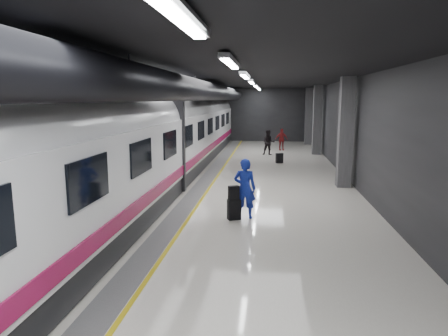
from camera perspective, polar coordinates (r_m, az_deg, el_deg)
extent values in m
plane|color=silver|center=(15.27, 0.85, -3.84)|extent=(40.00, 40.00, 0.00)
cube|color=black|center=(14.87, 0.89, 13.26)|extent=(10.00, 40.00, 0.02)
cube|color=#28282B|center=(34.83, 4.14, 7.57)|extent=(10.00, 0.02, 4.50)
cube|color=#28282B|center=(16.18, -17.10, 4.58)|extent=(0.02, 40.00, 4.50)
cube|color=#28282B|center=(15.25, 19.97, 4.13)|extent=(0.02, 40.00, 4.50)
cube|color=slate|center=(15.46, -4.15, -3.67)|extent=(0.65, 39.80, 0.01)
cube|color=gold|center=(15.39, -2.68, -3.71)|extent=(0.10, 39.80, 0.01)
cylinder|color=black|center=(15.03, -4.15, 11.11)|extent=(0.80, 38.00, 0.80)
cube|color=silver|center=(3.95, -6.66, 21.35)|extent=(0.22, 2.60, 0.10)
cube|color=silver|center=(8.85, 0.94, 14.96)|extent=(0.22, 2.60, 0.10)
cube|color=silver|center=(13.82, 3.02, 13.10)|extent=(0.22, 2.60, 0.10)
cube|color=silver|center=(18.81, 3.98, 12.22)|extent=(0.22, 2.60, 0.10)
cube|color=silver|center=(23.80, 4.53, 11.70)|extent=(0.22, 2.60, 0.10)
cube|color=silver|center=(28.79, 4.90, 11.37)|extent=(0.22, 2.60, 0.10)
cube|color=silver|center=(32.79, 5.11, 11.17)|extent=(0.22, 2.60, 0.10)
cube|color=#515154|center=(17.11, 16.96, 4.85)|extent=(0.55, 0.55, 4.50)
cube|color=#515154|center=(26.98, 13.17, 6.69)|extent=(0.55, 0.55, 4.50)
cube|color=#515154|center=(32.94, 11.99, 7.25)|extent=(0.55, 0.55, 4.50)
cube|color=black|center=(15.84, -10.94, -2.22)|extent=(2.80, 38.00, 0.60)
cube|color=white|center=(15.61, -11.11, 2.81)|extent=(2.90, 38.00, 2.20)
cylinder|color=white|center=(15.53, -11.22, 6.29)|extent=(2.80, 38.00, 2.80)
cube|color=maroon|center=(15.35, -5.77, -0.19)|extent=(0.04, 38.00, 0.35)
cube|color=black|center=(15.59, -11.14, 3.72)|extent=(3.05, 0.25, 3.80)
cube|color=black|center=(7.64, -18.71, -1.69)|extent=(0.05, 1.60, 0.85)
cube|color=black|center=(10.40, -11.72, 1.56)|extent=(0.05, 1.60, 0.85)
cube|color=black|center=(13.25, -7.69, 3.42)|extent=(0.05, 1.60, 0.85)
cube|color=black|center=(16.16, -5.09, 4.61)|extent=(0.05, 1.60, 0.85)
cube|color=black|center=(19.10, -3.28, 5.43)|extent=(0.05, 1.60, 0.85)
cube|color=black|center=(22.06, -1.96, 6.03)|extent=(0.05, 1.60, 0.85)
cube|color=black|center=(25.02, -0.94, 6.48)|extent=(0.05, 1.60, 0.85)
cube|color=black|center=(28.00, -0.14, 6.84)|extent=(0.05, 1.60, 0.85)
cube|color=black|center=(30.97, 0.51, 7.13)|extent=(0.05, 1.60, 0.85)
imported|color=#1B27CC|center=(12.17, 2.99, -2.93)|extent=(0.70, 0.48, 1.85)
cube|color=black|center=(12.14, 1.44, -5.94)|extent=(0.44, 0.37, 0.62)
cube|color=black|center=(11.99, 1.40, -3.56)|extent=(0.36, 0.28, 0.42)
imported|color=black|center=(26.13, 6.40, 3.65)|extent=(0.85, 0.69, 1.65)
imported|color=maroon|center=(28.79, 8.20, 4.07)|extent=(0.95, 0.51, 1.54)
cube|color=black|center=(22.97, 7.92, 1.41)|extent=(0.45, 0.36, 0.57)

